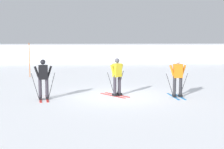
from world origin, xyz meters
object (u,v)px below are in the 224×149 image
object	(u,v)px
skier_orange	(178,77)
skier_black	(43,78)
skier_yellow	(117,76)
trail_marker_pole	(29,60)

from	to	relation	value
skier_orange	skier_black	bearing A→B (deg)	-178.88
skier_yellow	skier_orange	xyz separation A→B (m)	(2.63, -0.50, 0.00)
skier_black	trail_marker_pole	world-z (taller)	trail_marker_pole
skier_black	skier_orange	xyz separation A→B (m)	(5.80, 0.11, -0.00)
skier_black	skier_orange	size ratio (longest dim) A/B	1.00
skier_orange	trail_marker_pole	world-z (taller)	trail_marker_pole
skier_yellow	skier_black	bearing A→B (deg)	-169.14
skier_black	skier_orange	world-z (taller)	same
skier_black	trail_marker_pole	xyz separation A→B (m)	(-2.01, 7.80, 0.21)
skier_orange	trail_marker_pole	xyz separation A→B (m)	(-7.81, 7.69, 0.21)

